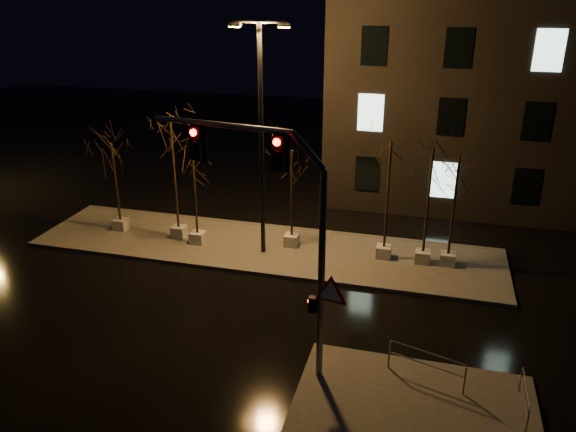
# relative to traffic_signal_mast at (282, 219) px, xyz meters

# --- Properties ---
(ground) EXTENTS (90.00, 90.00, 0.00)m
(ground) POSITION_rel_traffic_signal_mast_xyz_m (-3.26, 2.38, -5.24)
(ground) COLOR black
(ground) RESTS_ON ground
(median) EXTENTS (22.00, 5.00, 0.15)m
(median) POSITION_rel_traffic_signal_mast_xyz_m (-3.26, 8.38, -5.16)
(median) COLOR #4C4A43
(median) RESTS_ON ground
(sidewalk_corner) EXTENTS (7.00, 5.00, 0.15)m
(sidewalk_corner) POSITION_rel_traffic_signal_mast_xyz_m (4.24, -1.12, -5.16)
(sidewalk_corner) COLOR #4C4A43
(sidewalk_corner) RESTS_ON ground
(building) EXTENTS (25.00, 12.00, 15.00)m
(building) POSITION_rel_traffic_signal_mast_xyz_m (10.74, 20.38, 2.26)
(building) COLOR black
(building) RESTS_ON ground
(tree_0) EXTENTS (1.80, 1.80, 4.60)m
(tree_0) POSITION_rel_traffic_signal_mast_xyz_m (-10.79, 8.44, -1.59)
(tree_0) COLOR #BABAAD
(tree_0) RESTS_ON median
(tree_1) EXTENTS (1.80, 1.80, 6.17)m
(tree_1) POSITION_rel_traffic_signal_mast_xyz_m (-7.56, 8.35, -0.41)
(tree_1) COLOR #BABAAD
(tree_1) RESTS_ON median
(tree_2) EXTENTS (1.80, 1.80, 4.71)m
(tree_2) POSITION_rel_traffic_signal_mast_xyz_m (-6.40, 7.95, -1.51)
(tree_2) COLOR #BABAAD
(tree_2) RESTS_ON median
(tree_3) EXTENTS (1.80, 1.80, 4.76)m
(tree_3) POSITION_rel_traffic_signal_mast_xyz_m (-2.00, 8.82, -1.48)
(tree_3) COLOR #BABAAD
(tree_3) RESTS_ON median
(tree_4) EXTENTS (1.80, 1.80, 5.53)m
(tree_4) POSITION_rel_traffic_signal_mast_xyz_m (2.32, 8.67, -0.89)
(tree_4) COLOR #BABAAD
(tree_4) RESTS_ON median
(tree_5) EXTENTS (1.80, 1.80, 5.38)m
(tree_5) POSITION_rel_traffic_signal_mast_xyz_m (4.04, 8.62, -1.01)
(tree_5) COLOR #BABAAD
(tree_5) RESTS_ON median
(tree_6) EXTENTS (1.80, 1.80, 5.16)m
(tree_6) POSITION_rel_traffic_signal_mast_xyz_m (5.12, 8.67, -1.18)
(tree_6) COLOR #BABAAD
(tree_6) RESTS_ON median
(traffic_signal_mast) EXTENTS (6.27, 1.15, 7.75)m
(traffic_signal_mast) POSITION_rel_traffic_signal_mast_xyz_m (0.00, 0.00, 0.00)
(traffic_signal_mast) COLOR #5A5D62
(traffic_signal_mast) RESTS_ON sidewalk_corner
(streetlight_main) EXTENTS (2.53, 0.49, 10.11)m
(streetlight_main) POSITION_rel_traffic_signal_mast_xyz_m (-3.10, 7.84, 0.74)
(streetlight_main) COLOR black
(streetlight_main) RESTS_ON median
(guard_rail_a) EXTENTS (2.34, 0.76, 1.06)m
(guard_rail_a) POSITION_rel_traffic_signal_mast_xyz_m (4.47, 0.35, -4.40)
(guard_rail_a) COLOR #5A5D62
(guard_rail_a) RESTS_ON sidewalk_corner
(guard_rail_b) EXTENTS (0.07, 1.83, 0.87)m
(guard_rail_b) POSITION_rel_traffic_signal_mast_xyz_m (7.24, -0.33, -4.53)
(guard_rail_b) COLOR #5A5D62
(guard_rail_b) RESTS_ON sidewalk_corner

